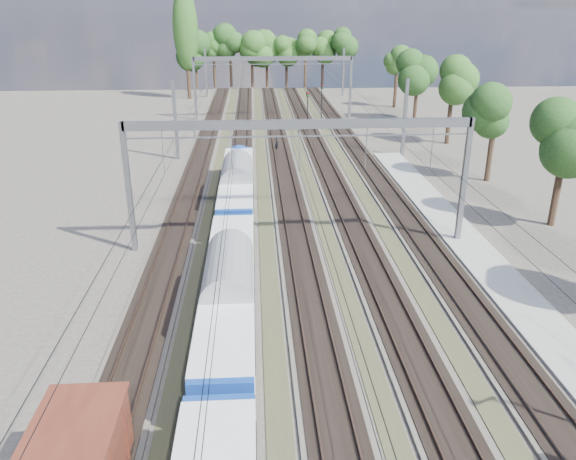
{
  "coord_description": "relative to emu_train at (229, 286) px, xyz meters",
  "views": [
    {
      "loc": [
        -3.0,
        -6.55,
        16.0
      ],
      "look_at": [
        -1.0,
        26.11,
        2.8
      ],
      "focal_mm": 35.0,
      "sensor_mm": 36.0,
      "label": 1
    }
  ],
  "objects": [
    {
      "name": "poplar",
      "position": [
        -10.0,
        78.28,
        9.57
      ],
      "size": [
        4.4,
        4.4,
        19.04
      ],
      "color": "black",
      "rests_on": "ground"
    },
    {
      "name": "emu_train",
      "position": [
        0.0,
        0.0,
        0.0
      ],
      "size": [
        2.7,
        57.1,
        3.94
      ],
      "color": "black",
      "rests_on": "ground"
    },
    {
      "name": "worker",
      "position": [
        4.16,
        38.38,
        -1.42
      ],
      "size": [
        0.51,
        0.7,
        1.8
      ],
      "primitive_type": "imported",
      "rotation": [
        0.0,
        0.0,
        1.69
      ],
      "color": "black",
      "rests_on": "ground"
    },
    {
      "name": "signal_far",
      "position": [
        11.64,
        57.53,
        0.86
      ],
      "size": [
        0.36,
        0.34,
        5.03
      ],
      "rotation": [
        0.0,
        0.0,
        -0.42
      ],
      "color": "black",
      "rests_on": "ground"
    },
    {
      "name": "catenary",
      "position": [
        4.83,
        32.96,
        4.08
      ],
      "size": [
        25.65,
        130.0,
        9.0
      ],
      "color": "slate",
      "rests_on": "ground"
    },
    {
      "name": "signal_near",
      "position": [
        8.65,
        48.19,
        1.06
      ],
      "size": [
        0.38,
        0.36,
        5.34
      ],
      "rotation": [
        0.0,
        0.0,
        0.41
      ],
      "color": "black",
      "rests_on": "ground"
    },
    {
      "name": "platform",
      "position": [
        16.5,
        0.28,
        -2.17
      ],
      "size": [
        3.0,
        70.0,
        0.3
      ],
      "primitive_type": "cube",
      "color": "gray",
      "rests_on": "ground"
    },
    {
      "name": "track_bed",
      "position": [
        4.5,
        25.28,
        -2.22
      ],
      "size": [
        21.0,
        130.0,
        0.34
      ],
      "color": "#47423A",
      "rests_on": "ground"
    },
    {
      "name": "tree_belt",
      "position": [
        10.14,
        75.2,
        5.78
      ],
      "size": [
        40.55,
        98.49,
        11.88
      ],
      "color": "black",
      "rests_on": "ground"
    }
  ]
}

